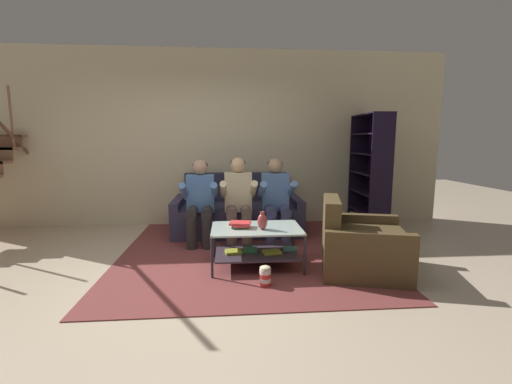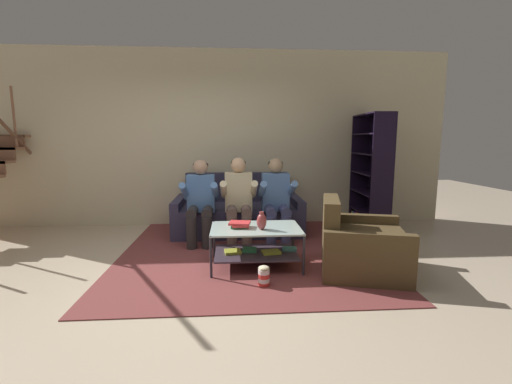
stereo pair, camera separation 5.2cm
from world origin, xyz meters
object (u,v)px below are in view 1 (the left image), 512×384
Objects in this scene: book_stack at (240,225)px; popcorn_tub at (265,276)px; armchair at (360,246)px; person_seated_right at (276,197)px; vase at (262,221)px; coffee_table at (257,241)px; couch at (237,214)px; person_seated_middle at (238,197)px; bookshelf at (370,183)px; person_seated_left at (200,198)px.

book_stack is 1.24× the size of popcorn_tub.
armchair is 1.15m from popcorn_tub.
vase is (-0.30, -1.05, -0.09)m from person_seated_right.
person_seated_right is 1.17× the size of coffee_table.
popcorn_tub is (0.21, -2.08, -0.18)m from couch.
popcorn_tub is (0.21, -1.50, -0.54)m from person_seated_middle.
person_seated_middle is 4.60× the size of book_stack.
bookshelf is (2.11, 0.53, 0.11)m from person_seated_middle.
person_seated_right is (0.53, -0.58, 0.36)m from couch.
bookshelf reaches higher than person_seated_right.
book_stack is 0.14× the size of bookshelf.
person_seated_left is 0.64× the size of bookshelf.
coffee_table is 1.15m from armchair.
person_seated_right reaches higher than armchair.
popcorn_tub is at bearing -85.85° from coffee_table.
book_stack is at bearing 157.92° from vase.
popcorn_tub is (0.74, -1.50, -0.53)m from person_seated_left.
person_seated_left reaches higher than popcorn_tub.
bookshelf is 8.77× the size of popcorn_tub.
couch is 1.55m from coffee_table.
person_seated_middle is 1.03m from coffee_table.
person_seated_right reaches higher than popcorn_tub.
armchair is (-0.81, -1.71, -0.48)m from bookshelf.
couch is 9.30× the size of popcorn_tub.
person_seated_left is 1.75m from popcorn_tub.
bookshelf is at bearing -1.43° from couch.
bookshelf is at bearing 34.91° from book_stack.
person_seated_right is 1.10m from book_stack.
bookshelf reaches higher than coffee_table.
book_stack is (-0.01, -0.95, -0.15)m from person_seated_middle.
person_seated_left reaches higher than couch.
person_seated_right is (1.05, 0.00, 0.01)m from person_seated_left.
couch is at bearing 47.97° from person_seated_left.
person_seated_right is (0.53, -0.00, -0.01)m from person_seated_middle.
vase is at bearing -77.56° from person_seated_middle.
person_seated_left is 5.83× the size of vase.
book_stack is (-0.53, -0.95, -0.15)m from person_seated_right.
vase is 0.26m from book_stack.
person_seated_right is at bearing -47.90° from couch.
bookshelf is (2.11, -0.05, 0.47)m from couch.
couch is at bearing 126.55° from armchair.
armchair is (0.78, -1.17, -0.37)m from person_seated_right.
book_stack is (-0.01, -1.53, 0.21)m from couch.
person_seated_middle is 0.96m from book_stack.
coffee_table is (0.70, -0.95, -0.34)m from person_seated_left.
person_seated_middle is at bearing -90.00° from couch.
person_seated_right is at bearing 74.18° from vase.
person_seated_middle is 1.05× the size of armchair.
book_stack is at bearing 178.54° from coffee_table.
coffee_table is at bearing -83.49° from couch.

